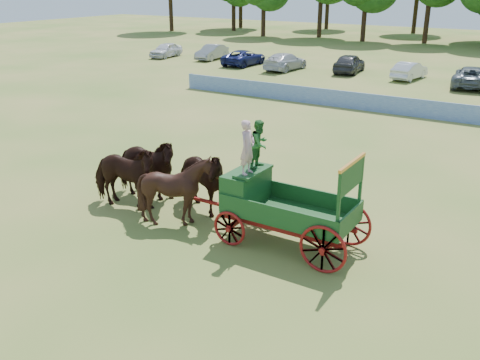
% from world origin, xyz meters
% --- Properties ---
extents(ground, '(160.00, 160.00, 0.00)m').
position_xyz_m(ground, '(0.00, 0.00, 0.00)').
color(ground, '#9A8245').
rests_on(ground, ground).
extents(horse_lead_left, '(2.94, 1.71, 2.34)m').
position_xyz_m(horse_lead_left, '(-2.62, -0.67, 1.17)').
color(horse_lead_left, black).
rests_on(horse_lead_left, ground).
extents(horse_lead_right, '(2.91, 1.60, 2.34)m').
position_xyz_m(horse_lead_right, '(-2.62, 0.43, 1.17)').
color(horse_lead_right, black).
rests_on(horse_lead_right, ground).
extents(horse_wheel_left, '(2.52, 2.34, 2.34)m').
position_xyz_m(horse_wheel_left, '(-0.22, -0.67, 1.17)').
color(horse_wheel_left, black).
rests_on(horse_wheel_left, ground).
extents(horse_wheel_right, '(3.00, 1.93, 2.34)m').
position_xyz_m(horse_wheel_right, '(-0.22, 0.43, 1.17)').
color(horse_wheel_right, black).
rests_on(horse_wheel_right, ground).
extents(farm_dray, '(6.00, 2.00, 3.75)m').
position_xyz_m(farm_dray, '(2.75, -0.11, 1.61)').
color(farm_dray, maroon).
rests_on(farm_dray, ground).
extents(sponsor_banner, '(26.00, 0.08, 1.05)m').
position_xyz_m(sponsor_banner, '(-1.00, 18.00, 0.53)').
color(sponsor_banner, '#1C449C').
rests_on(sponsor_banner, ground).
extents(parked_cars, '(36.85, 6.74, 1.60)m').
position_xyz_m(parked_cars, '(-7.70, 29.75, 0.73)').
color(parked_cars, silver).
rests_on(parked_cars, ground).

